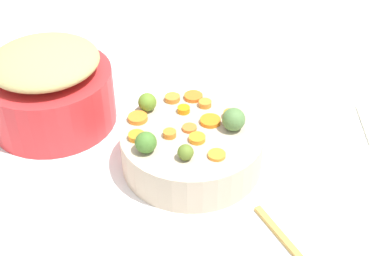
{
  "coord_description": "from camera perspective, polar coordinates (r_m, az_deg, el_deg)",
  "views": [
    {
      "loc": [
        0.8,
        0.06,
        0.71
      ],
      "look_at": [
        0.03,
        0.01,
        0.11
      ],
      "focal_mm": 49.66,
      "sensor_mm": 36.0,
      "label": 1
    }
  ],
  "objects": [
    {
      "name": "carrot_slice_0",
      "position": [
        0.97,
        -2.42,
        -0.62
      ],
      "size": [
        0.03,
        0.03,
        0.01
      ],
      "primitive_type": "cylinder",
      "rotation": [
        0.0,
        0.0,
        0.28
      ],
      "color": "orange",
      "rests_on": "serving_bowl_carrots"
    },
    {
      "name": "serving_bowl_carrots",
      "position": [
        1.01,
        0.0,
        -2.16
      ],
      "size": [
        0.27,
        0.27,
        0.08
      ],
      "primitive_type": "cylinder",
      "color": "#BCA88F",
      "rests_on": "tabletop"
    },
    {
      "name": "carrot_slice_11",
      "position": [
        1.07,
        0.15,
        3.4
      ],
      "size": [
        0.05,
        0.05,
        0.01
      ],
      "primitive_type": "cylinder",
      "rotation": [
        0.0,
        0.0,
        2.21
      ],
      "color": "orange",
      "rests_on": "serving_bowl_carrots"
    },
    {
      "name": "carrot_slice_2",
      "position": [
        0.93,
        2.67,
        -2.9
      ],
      "size": [
        0.04,
        0.04,
        0.01
      ],
      "primitive_type": "cylinder",
      "rotation": [
        0.0,
        0.0,
        1.08
      ],
      "color": "orange",
      "rests_on": "serving_bowl_carrots"
    },
    {
      "name": "carrot_slice_9",
      "position": [
        1.05,
        1.41,
        2.64
      ],
      "size": [
        0.03,
        0.03,
        0.01
      ],
      "primitive_type": "cylinder",
      "rotation": [
        0.0,
        0.0,
        4.94
      ],
      "color": "orange",
      "rests_on": "serving_bowl_carrots"
    },
    {
      "name": "brussels_sprout_1",
      "position": [
        0.98,
        4.5,
        0.93
      ],
      "size": [
        0.04,
        0.04,
        0.04
      ],
      "primitive_type": "sphere",
      "color": "#50783E",
      "rests_on": "serving_bowl_carrots"
    },
    {
      "name": "carrot_slice_5",
      "position": [
        1.06,
        -2.12,
        3.22
      ],
      "size": [
        0.04,
        0.04,
        0.01
      ],
      "primitive_type": "cylinder",
      "rotation": [
        0.0,
        0.0,
        1.86
      ],
      "color": "orange",
      "rests_on": "serving_bowl_carrots"
    },
    {
      "name": "carrot_slice_1",
      "position": [
        1.02,
        4.21,
        1.41
      ],
      "size": [
        0.04,
        0.04,
        0.01
      ],
      "primitive_type": "cylinder",
      "rotation": [
        0.0,
        0.0,
        0.28
      ],
      "color": "orange",
      "rests_on": "serving_bowl_carrots"
    },
    {
      "name": "brussels_sprout_3",
      "position": [
        0.93,
        -4.98,
        -1.55
      ],
      "size": [
        0.04,
        0.04,
        0.04
      ],
      "primitive_type": "sphere",
      "color": "#44742A",
      "rests_on": "serving_bowl_carrots"
    },
    {
      "name": "stuffing_mound",
      "position": [
        1.1,
        -15.61,
        6.95
      ],
      "size": [
        0.22,
        0.22,
        0.05
      ],
      "primitive_type": "ellipsoid",
      "color": "tan",
      "rests_on": "metal_pot"
    },
    {
      "name": "carrot_slice_4",
      "position": [
        0.97,
        -5.98,
        -0.88
      ],
      "size": [
        0.03,
        0.03,
        0.01
      ],
      "primitive_type": "cylinder",
      "rotation": [
        0.0,
        0.0,
        1.59
      ],
      "color": "orange",
      "rests_on": "serving_bowl_carrots"
    },
    {
      "name": "metal_pot",
      "position": [
        1.14,
        -14.88,
        3.24
      ],
      "size": [
        0.26,
        0.26,
        0.12
      ],
      "primitive_type": "cylinder",
      "color": "red",
      "rests_on": "tabletop"
    },
    {
      "name": "carrot_slice_3",
      "position": [
        1.0,
        1.98,
        0.75
      ],
      "size": [
        0.05,
        0.05,
        0.01
      ],
      "primitive_type": "cylinder",
      "rotation": [
        0.0,
        0.0,
        4.26
      ],
      "color": "orange",
      "rests_on": "serving_bowl_carrots"
    },
    {
      "name": "brussels_sprout_2",
      "position": [
        0.92,
        -0.7,
        -2.62
      ],
      "size": [
        0.03,
        0.03,
        0.03
      ],
      "primitive_type": "sphere",
      "color": "#5B7326",
      "rests_on": "serving_bowl_carrots"
    },
    {
      "name": "tabletop",
      "position": [
        1.06,
        -0.62,
        -3.02
      ],
      "size": [
        2.4,
        2.4,
        0.02
      ],
      "primitive_type": "cube",
      "color": "silver",
      "rests_on": "ground"
    },
    {
      "name": "carrot_slice_10",
      "position": [
        0.99,
        -0.27,
        -0.01
      ],
      "size": [
        0.04,
        0.04,
        0.01
      ],
      "primitive_type": "cylinder",
      "rotation": [
        0.0,
        0.0,
        0.81
      ],
      "color": "orange",
      "rests_on": "serving_bowl_carrots"
    },
    {
      "name": "brussels_sprout_0",
      "position": [
        1.03,
        -4.82,
        2.79
      ],
      "size": [
        0.04,
        0.04,
        0.04
      ],
      "primitive_type": "sphere",
      "color": "olive",
      "rests_on": "serving_bowl_carrots"
    },
    {
      "name": "carrot_slice_8",
      "position": [
        1.02,
        -5.83,
        1.16
      ],
      "size": [
        0.05,
        0.05,
        0.01
      ],
      "primitive_type": "cylinder",
      "rotation": [
        0.0,
        0.0,
        1.19
      ],
      "color": "orange",
      "rests_on": "serving_bowl_carrots"
    },
    {
      "name": "carrot_slice_7",
      "position": [
        0.96,
        0.55,
        -1.12
      ],
      "size": [
        0.04,
        0.04,
        0.01
      ],
      "primitive_type": "cylinder",
      "rotation": [
        0.0,
        0.0,
        2.48
      ],
      "color": "orange",
      "rests_on": "serving_bowl_carrots"
    },
    {
      "name": "casserole_dish",
      "position": [
        0.88,
        -17.38,
        -11.25
      ],
      "size": [
        0.18,
        0.18,
        0.09
      ],
      "primitive_type": "cylinder",
      "color": "white",
      "rests_on": "tabletop"
    },
    {
      "name": "carrot_slice_6",
      "position": [
        1.03,
        -0.9,
        1.99
      ],
      "size": [
        0.03,
        0.03,
        0.01
      ],
      "primitive_type": "cylinder",
      "rotation": [
        0.0,
        0.0,
        0.65
      ],
      "color": "orange",
      "rests_on": "serving_bowl_carrots"
    }
  ]
}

